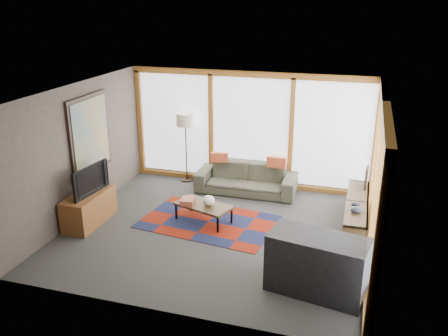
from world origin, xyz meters
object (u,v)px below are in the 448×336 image
(coffee_table, at_px, (204,213))
(bookshelf, at_px, (356,215))
(sofa, at_px, (246,179))
(tv_console, at_px, (89,208))
(bar_counter, at_px, (317,265))
(television, at_px, (87,179))
(floor_lamp, at_px, (186,148))

(coffee_table, xyz_separation_m, bookshelf, (2.81, 0.56, 0.10))
(bookshelf, bearing_deg, sofa, 155.23)
(tv_console, xyz_separation_m, bar_counter, (4.40, -1.03, 0.14))
(television, distance_m, bar_counter, 4.54)
(sofa, relative_size, coffee_table, 2.04)
(coffee_table, bearing_deg, bookshelf, 11.23)
(coffee_table, distance_m, tv_console, 2.18)
(coffee_table, bearing_deg, television, -162.51)
(coffee_table, bearing_deg, floor_lamp, 119.23)
(coffee_table, height_order, television, television)
(bookshelf, height_order, tv_console, tv_console)
(floor_lamp, height_order, tv_console, floor_lamp)
(floor_lamp, xyz_separation_m, coffee_table, (1.09, -1.94, -0.63))
(coffee_table, distance_m, bookshelf, 2.86)
(tv_console, bearing_deg, bar_counter, -13.24)
(bookshelf, distance_m, tv_console, 5.03)
(tv_console, distance_m, television, 0.58)
(sofa, distance_m, coffee_table, 1.72)
(coffee_table, relative_size, bookshelf, 0.49)
(floor_lamp, distance_m, television, 2.78)
(coffee_table, bearing_deg, bar_counter, -36.21)
(coffee_table, height_order, bookshelf, bookshelf)
(sofa, height_order, coffee_table, sofa)
(tv_console, relative_size, bar_counter, 0.86)
(bar_counter, bearing_deg, television, 177.17)
(floor_lamp, xyz_separation_m, television, (-0.98, -2.60, 0.08))
(sofa, bearing_deg, bar_counter, -61.39)
(sofa, xyz_separation_m, bar_counter, (1.90, -3.36, 0.13))
(bookshelf, distance_m, television, 5.06)
(tv_console, bearing_deg, television, 82.38)
(coffee_table, distance_m, television, 2.28)
(television, bearing_deg, sofa, -40.48)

